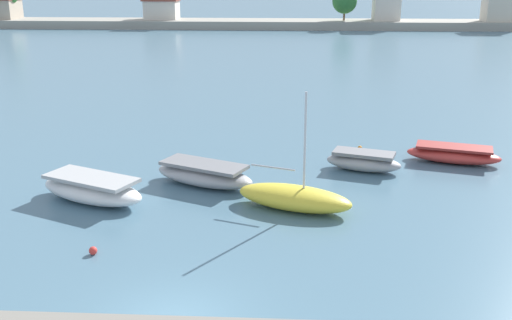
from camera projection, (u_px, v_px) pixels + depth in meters
The scene contains 8 objects.
moored_boat_1 at pixel (92, 189), 27.30m from camera, with size 5.83×4.19×1.19m.
moored_boat_2 at pixel (204, 175), 29.38m from camera, with size 5.65×3.99×1.12m.
moored_boat_3 at pixel (294, 198), 26.42m from camera, with size 5.57×3.58×5.31m.
moored_boat_4 at pixel (363, 162), 31.51m from camera, with size 4.24×2.70×1.03m.
moored_boat_5 at pixel (453, 155), 32.82m from camera, with size 5.26×3.01×0.95m.
mooring_buoy_0 at pixel (93, 251), 22.28m from camera, with size 0.31×0.31×0.31m, color red.
mooring_buoy_1 at pixel (360, 148), 35.20m from camera, with size 0.26×0.26×0.26m, color orange.
distant_shoreline at pixel (286, 17), 107.41m from camera, with size 123.26×8.64×8.45m.
Camera 1 is at (3.33, -15.50, 10.16)m, focal length 41.96 mm.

